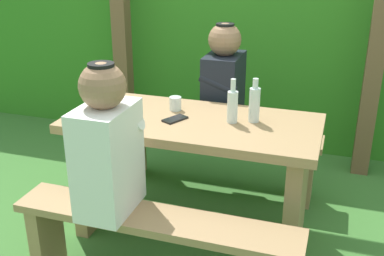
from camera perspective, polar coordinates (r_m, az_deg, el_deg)
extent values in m
plane|color=#3C7030|center=(2.95, 0.00, -12.21)|extent=(12.00, 12.00, 0.00)
cube|color=#317D1F|center=(4.30, 7.79, 11.35)|extent=(6.40, 0.94, 1.75)
cube|color=brown|center=(3.91, -8.58, 13.00)|extent=(0.12, 0.12, 2.12)
cube|color=brown|center=(3.51, 21.65, 10.73)|extent=(0.12, 0.12, 2.12)
cube|color=#9E7A51|center=(2.62, 0.00, 0.56)|extent=(1.40, 0.64, 0.05)
cube|color=#9E7A51|center=(2.99, -11.03, -4.62)|extent=(0.08, 0.54, 0.68)
cube|color=#9E7A51|center=(2.67, 12.46, -8.18)|extent=(0.08, 0.54, 0.68)
cube|color=#9E7A51|center=(2.27, -4.50, -10.96)|extent=(1.40, 0.24, 0.04)
cube|color=#9E7A51|center=(2.66, -17.10, -12.28)|extent=(0.07, 0.22, 0.40)
cube|color=#9E7A51|center=(3.22, 3.11, -0.51)|extent=(1.40, 0.24, 0.04)
cube|color=#9E7A51|center=(3.51, -6.79, -2.65)|extent=(0.07, 0.22, 0.40)
cube|color=#9E7A51|center=(3.23, 13.75, -5.44)|extent=(0.07, 0.22, 0.40)
cube|color=white|center=(2.22, -10.10, -3.78)|extent=(0.22, 0.34, 0.52)
sphere|color=#936B4C|center=(2.09, -10.74, 4.99)|extent=(0.21, 0.21, 0.21)
cylinder|color=black|center=(2.07, -10.92, 7.35)|extent=(0.12, 0.12, 0.02)
cylinder|color=white|center=(2.29, -8.66, 0.00)|extent=(0.25, 0.07, 0.15)
cube|color=black|center=(3.12, 3.80, 4.18)|extent=(0.22, 0.34, 0.52)
sphere|color=#936B4C|center=(3.03, 3.97, 10.57)|extent=(0.21, 0.21, 0.21)
cylinder|color=black|center=(3.01, 4.01, 12.23)|extent=(0.12, 0.12, 0.02)
cylinder|color=black|center=(2.96, 3.17, 5.31)|extent=(0.25, 0.07, 0.15)
cylinder|color=silver|center=(2.74, -2.01, 2.97)|extent=(0.07, 0.07, 0.08)
cylinder|color=silver|center=(2.55, 4.90, 2.52)|extent=(0.06, 0.06, 0.17)
cylinder|color=silver|center=(2.51, 4.99, 5.14)|extent=(0.03, 0.03, 0.07)
cylinder|color=silver|center=(2.57, 7.52, 2.75)|extent=(0.06, 0.06, 0.19)
cylinder|color=silver|center=(2.53, 7.66, 5.34)|extent=(0.03, 0.03, 0.05)
cube|color=black|center=(2.60, -2.06, 1.08)|extent=(0.13, 0.16, 0.01)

